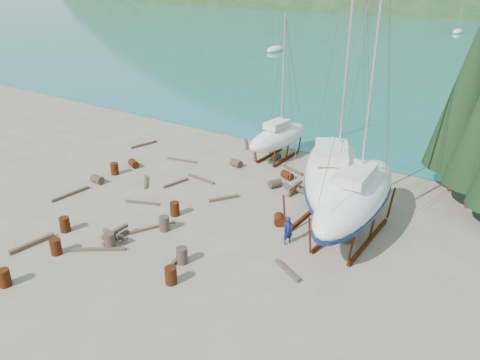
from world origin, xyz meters
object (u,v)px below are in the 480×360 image
Objects in this scene: large_sailboat_near at (333,174)px; worker at (288,231)px; large_sailboat_far at (356,195)px; small_sailboat_shore at (279,137)px.

large_sailboat_near is 10.85× the size of worker.
large_sailboat_near reaches higher than worker.
large_sailboat_far is at bearing -16.72° from worker.
large_sailboat_near is 10.20m from small_sailboat_shore.
large_sailboat_near reaches higher than small_sailboat_shore.
large_sailboat_near is at bearing 19.39° from worker.
worker is at bearing -51.45° from small_sailboat_shore.
large_sailboat_far reaches higher than worker.
small_sailboat_shore is at bearing 60.17° from worker.
small_sailboat_shore is at bearing 113.64° from large_sailboat_near.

